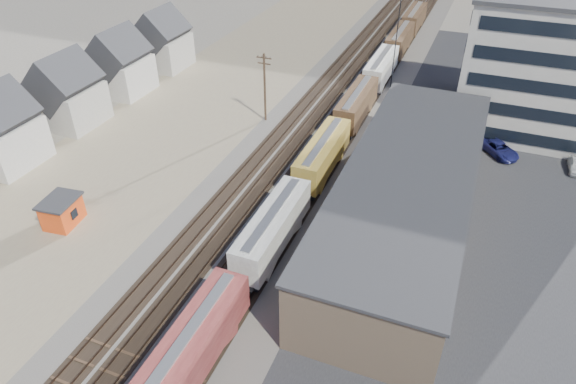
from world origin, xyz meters
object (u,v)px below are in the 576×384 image
at_px(maintenance_shed, 62,211).
at_px(parked_car_blue, 499,149).
at_px(utility_pole_north, 265,86).
at_px(freight_train, 341,127).

bearing_deg(maintenance_shed, parked_car_blue, 37.50).
distance_m(utility_pole_north, maintenance_shed, 32.15).
bearing_deg(parked_car_blue, freight_train, 154.29).
height_order(utility_pole_north, parked_car_blue, utility_pole_north).
distance_m(freight_train, maintenance_shed, 35.14).
height_order(freight_train, parked_car_blue, freight_train).
relative_size(freight_train, maintenance_shed, 26.35).
xyz_separation_m(utility_pole_north, parked_car_blue, (32.14, 2.15, -4.48)).
bearing_deg(parked_car_blue, maintenance_shed, 176.51).
bearing_deg(maintenance_shed, utility_pole_north, 71.50).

